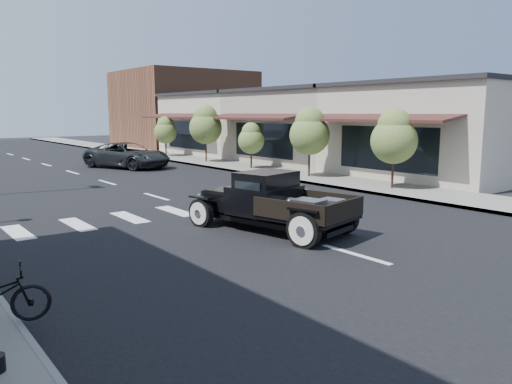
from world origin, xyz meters
TOP-DOWN VIEW (x-y plane):
  - ground at (0.00, 0.00)m, footprint 120.00×120.00m
  - road at (0.00, 15.00)m, footprint 14.00×80.00m
  - road_markings at (0.00, 10.00)m, footprint 12.00×60.00m
  - sidewalk_right at (8.50, 15.00)m, footprint 3.00×80.00m
  - storefront_near at (15.00, 4.00)m, footprint 10.00×9.00m
  - storefront_mid at (15.00, 13.00)m, footprint 10.00×9.00m
  - storefront_far at (15.00, 22.00)m, footprint 10.00×9.00m
  - far_building_right at (15.50, 32.00)m, footprint 11.00×10.00m
  - small_tree_a at (8.30, 2.30)m, footprint 1.88×1.88m
  - small_tree_b at (8.30, 7.23)m, footprint 1.94×1.94m
  - small_tree_c at (8.30, 11.90)m, footprint 1.47×1.47m
  - small_tree_d at (8.30, 16.65)m, footprint 2.05×2.05m
  - small_tree_e at (8.30, 22.06)m, footprint 1.62×1.62m
  - hotrod_pickup at (-0.00, -0.02)m, footprint 3.26×5.19m
  - second_car at (3.32, 17.32)m, footprint 4.28×5.85m

SIDE VIEW (x-z plane):
  - ground at x=0.00m, z-range 0.00..0.00m
  - road_markings at x=0.00m, z-range -0.03..0.03m
  - road at x=0.00m, z-range 0.00..0.02m
  - sidewalk_right at x=8.50m, z-range 0.00..0.15m
  - second_car at x=3.32m, z-range 0.00..1.48m
  - hotrod_pickup at x=0.00m, z-range 0.00..1.67m
  - small_tree_c at x=8.30m, z-range 0.15..2.60m
  - small_tree_e at x=8.30m, z-range 0.15..2.85m
  - small_tree_a at x=8.30m, z-range 0.15..3.28m
  - small_tree_b at x=8.30m, z-range 0.15..3.38m
  - small_tree_d at x=8.30m, z-range 0.15..3.57m
  - storefront_near at x=15.00m, z-range 0.00..4.50m
  - storefront_mid at x=15.00m, z-range 0.00..4.50m
  - storefront_far at x=15.00m, z-range 0.00..4.50m
  - far_building_right at x=15.50m, z-range 0.00..7.00m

